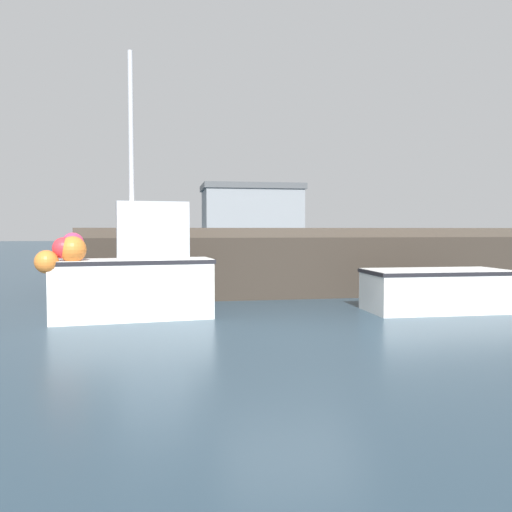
# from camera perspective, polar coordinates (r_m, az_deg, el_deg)

# --- Properties ---
(ground) EXTENTS (120.00, 160.00, 0.10)m
(ground) POSITION_cam_1_polar(r_m,az_deg,el_deg) (9.33, 3.90, -8.59)
(ground) COLOR #283D4C
(pier) EXTENTS (12.99, 7.42, 1.86)m
(pier) POSITION_cam_1_polar(r_m,az_deg,el_deg) (16.70, 5.02, 1.96)
(pier) COLOR #473D33
(pier) RESTS_ON ground
(fishing_boat_near_left) EXTENTS (3.41, 1.48, 5.35)m
(fishing_boat_near_left) POSITION_cam_1_polar(r_m,az_deg,el_deg) (10.82, -13.23, -1.60)
(fishing_boat_near_left) COLOR silver
(fishing_boat_near_left) RESTS_ON ground
(fishing_boat_near_right) EXTENTS (3.14, 1.49, 0.93)m
(fishing_boat_near_right) POSITION_cam_1_polar(r_m,az_deg,el_deg) (12.25, 19.09, -3.41)
(fishing_boat_near_right) COLOR silver
(fishing_boat_near_right) RESTS_ON ground
(warehouse) EXTENTS (8.58, 5.90, 5.74)m
(warehouse) POSITION_cam_1_polar(r_m,az_deg,el_deg) (45.90, -0.54, 4.22)
(warehouse) COLOR gray
(warehouse) RESTS_ON ground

